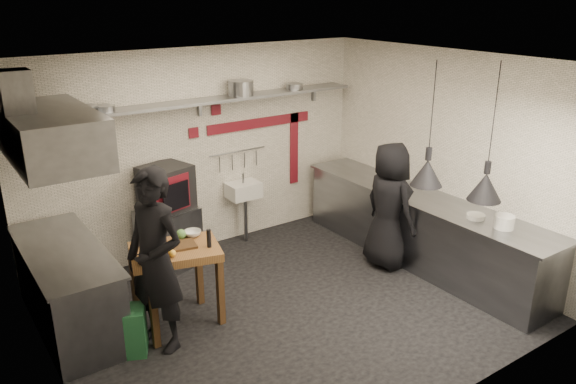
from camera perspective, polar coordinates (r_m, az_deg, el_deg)
floor at (r=6.66m, az=0.03°, el=-11.69°), size 5.00×5.00×0.00m
ceiling at (r=5.71m, az=0.03°, el=12.98°), size 5.00×5.00×0.00m
wall_back at (r=7.78m, az=-8.85°, el=4.09°), size 5.00×0.04×2.80m
wall_front at (r=4.62m, az=15.18°, el=-7.72°), size 5.00×0.04×2.80m
wall_left at (r=5.16m, az=-23.55°, el=-5.77°), size 0.04×4.20×2.80m
wall_right at (r=7.68m, az=15.57°, el=3.38°), size 0.04×4.20×2.80m
red_band_horiz at (r=8.14m, az=-2.85°, el=7.04°), size 1.70×0.02×0.14m
red_band_vert at (r=8.58m, az=0.61°, el=4.43°), size 0.14×0.02×1.10m
red_tile_a at (r=7.74m, az=-7.32°, el=8.28°), size 0.14×0.02×0.14m
red_tile_b at (r=7.65m, az=-9.56°, el=5.95°), size 0.14×0.02×0.14m
back_shelf at (r=7.46m, az=-8.52°, el=9.11°), size 4.60×0.34×0.04m
shelf_bracket_left at (r=7.02m, az=-23.11°, el=6.22°), size 0.04×0.06×0.24m
shelf_bracket_mid at (r=7.61m, az=-8.99°, el=8.53°), size 0.04×0.06×0.24m
shelf_bracket_right at (r=8.59m, az=2.61°, el=10.04°), size 0.04×0.06×0.24m
pan_far_left at (r=6.92m, az=-19.95°, el=7.86°), size 0.36×0.36×0.09m
pan_mid_left at (r=6.99m, az=-18.08°, el=8.09°), size 0.23×0.23×0.07m
stock_pot at (r=7.69m, az=-4.82°, el=10.49°), size 0.45×0.45×0.20m
pan_right at (r=8.18m, az=0.66°, el=10.69°), size 0.31×0.31×0.08m
oven_stand at (r=7.59m, az=-12.01°, el=-4.57°), size 0.80×0.76×0.80m
combi_oven at (r=7.37m, az=-12.29°, el=0.43°), size 0.69×0.66×0.58m
oven_door at (r=7.10m, az=-11.77°, el=-0.27°), size 0.55×0.18×0.46m
oven_glass at (r=7.03m, az=-11.31°, el=-0.44°), size 0.38×0.12×0.34m
hand_sink at (r=8.06m, az=-4.55°, el=0.20°), size 0.46×0.34×0.22m
sink_tap at (r=8.00m, az=-4.58°, el=1.41°), size 0.03×0.03×0.14m
sink_drain at (r=8.19m, az=-4.32°, el=-2.78°), size 0.06×0.06×0.66m
utensil_rail at (r=8.01m, az=-5.16°, el=4.12°), size 0.90×0.02×0.02m
counter_right at (r=7.74m, az=13.24°, el=-3.77°), size 0.70×3.80×0.90m
counter_right_top at (r=7.57m, az=13.52°, el=-0.54°), size 0.76×3.90×0.03m
plate_stack at (r=6.82m, az=21.11°, el=-2.85°), size 0.27×0.27×0.15m
small_bowl_right at (r=7.01m, az=18.54°, el=-2.37°), size 0.22×0.22×0.05m
counter_left at (r=6.56m, az=-21.40°, el=-9.21°), size 0.70×1.90×0.90m
counter_left_top at (r=6.36m, az=-21.92°, el=-5.53°), size 0.76×2.00×0.03m
extractor_hood at (r=5.97m, az=-22.97°, el=5.36°), size 0.78×1.60×0.50m
hood_duct at (r=5.85m, az=-25.89°, el=8.70°), size 0.28×0.28×0.50m
green_bin at (r=6.03m, az=-15.70°, el=-13.42°), size 0.40×0.40×0.50m
prep_table at (r=6.27m, az=-11.15°, el=-9.39°), size 1.05×0.86×0.92m
cutting_board at (r=6.08m, az=-10.98°, el=-5.37°), size 0.39×0.31×0.02m
pepper_mill at (r=5.98m, az=-8.04°, el=-4.68°), size 0.05×0.05×0.20m
lemon_a at (r=5.91m, az=-12.32°, el=-5.91°), size 0.09×0.09×0.09m
lemon_b at (r=5.86m, az=-11.66°, el=-6.12°), size 0.09×0.09×0.07m
veg_ball at (r=6.25m, az=-10.81°, el=-4.24°), size 0.12×0.12×0.11m
steel_tray at (r=6.09m, az=-13.68°, el=-5.49°), size 0.22×0.18×0.03m
bowl at (r=6.30m, az=-9.68°, el=-4.17°), size 0.21×0.21×0.06m
heat_lamp_near at (r=6.29m, az=14.34°, el=6.61°), size 0.37×0.37×1.38m
heat_lamp_far at (r=6.44m, az=20.01°, el=5.62°), size 0.42×0.42×1.54m
chef_left at (r=5.74m, az=-13.31°, el=-6.83°), size 0.69×0.82×1.92m
chef_right at (r=7.39m, az=10.22°, el=-1.39°), size 0.58×0.85×1.69m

